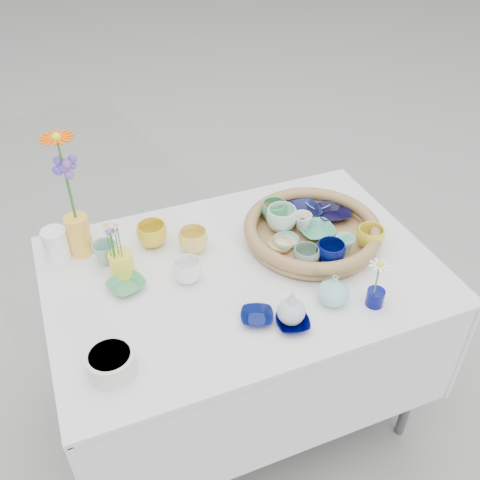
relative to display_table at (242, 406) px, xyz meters
name	(u,v)px	position (x,y,z in m)	size (l,w,h in m)	color
ground	(242,406)	(0.00, 0.00, 0.00)	(80.00, 80.00, 0.00)	gray
display_table	(242,406)	(0.00, 0.00, 0.00)	(1.26, 0.86, 0.77)	white
wicker_tray	(312,231)	(0.28, 0.05, 0.80)	(0.47, 0.47, 0.08)	olive
tray_ceramic_0	(303,212)	(0.31, 0.17, 0.80)	(0.13, 0.13, 0.03)	#0B113D
tray_ceramic_1	(333,213)	(0.40, 0.12, 0.80)	(0.13, 0.13, 0.03)	black
tray_ceramic_2	(370,237)	(0.44, -0.07, 0.82)	(0.09, 0.09, 0.07)	yellow
tray_ceramic_3	(317,231)	(0.30, 0.05, 0.80)	(0.12, 0.12, 0.03)	#419C77
tray_ceramic_4	(306,257)	(0.19, -0.08, 0.82)	(0.09, 0.09, 0.07)	slate
tray_ceramic_5	(286,241)	(0.18, 0.04, 0.80)	(0.09, 0.09, 0.03)	#9EC8BB
tray_ceramic_6	(282,219)	(0.20, 0.13, 0.83)	(0.11, 0.11, 0.09)	#C3F3DC
tray_ceramic_7	(302,222)	(0.27, 0.10, 0.81)	(0.07, 0.07, 0.06)	white
tray_ceramic_8	(317,204)	(0.39, 0.20, 0.79)	(0.09, 0.09, 0.02)	#7CC2E2
tray_ceramic_9	(330,253)	(0.27, -0.09, 0.82)	(0.10, 0.10, 0.07)	#020A4E
tray_ceramic_10	(280,246)	(0.15, 0.03, 0.80)	(0.08, 0.08, 0.03)	#E2C07C
tray_ceramic_11	(345,244)	(0.34, -0.06, 0.81)	(0.06, 0.06, 0.06)	#83D5C4
tray_ceramic_12	(274,211)	(0.20, 0.19, 0.82)	(0.09, 0.09, 0.07)	#429B61
loose_ceramic_0	(152,235)	(-0.24, 0.24, 0.81)	(0.10, 0.10, 0.08)	gold
loose_ceramic_1	(193,240)	(-0.12, 0.15, 0.80)	(0.10, 0.10, 0.08)	#E4C754
loose_ceramic_2	(126,285)	(-0.37, 0.05, 0.78)	(0.11, 0.11, 0.03)	#4A9E67
loose_ceramic_3	(188,271)	(-0.18, 0.02, 0.80)	(0.09, 0.09, 0.07)	white
loose_ceramic_4	(257,317)	(-0.05, -0.23, 0.78)	(0.10, 0.10, 0.02)	#06104A
loose_ceramic_5	(105,253)	(-0.41, 0.20, 0.80)	(0.08, 0.08, 0.07)	#80B6A6
loose_ceramic_6	(293,323)	(0.04, -0.29, 0.78)	(0.10, 0.10, 0.02)	#000136
fluted_bowl	(111,363)	(-0.48, -0.26, 0.80)	(0.13, 0.13, 0.07)	beige
bud_vase_paleblue	(292,306)	(0.04, -0.27, 0.83)	(0.08, 0.08, 0.13)	silver
bud_vase_seafoam	(334,289)	(0.20, -0.24, 0.82)	(0.10, 0.10, 0.10)	#88CEC6
bud_vase_cobalt	(375,298)	(0.31, -0.30, 0.79)	(0.05, 0.05, 0.05)	#05095B
single_daisy	(377,280)	(0.30, -0.31, 0.87)	(0.07, 0.07, 0.13)	white
tall_vase_yellow	(79,235)	(-0.47, 0.28, 0.84)	(0.08, 0.08, 0.15)	yellow
gerbera	(66,179)	(-0.47, 0.28, 1.05)	(0.12, 0.12, 0.30)	#FF5800
hydrangea	(71,194)	(-0.47, 0.28, 1.00)	(0.07, 0.07, 0.25)	#554CC9
white_pitcher	(56,244)	(-0.55, 0.29, 0.82)	(0.12, 0.08, 0.11)	white
daisy_cup	(122,264)	(-0.37, 0.12, 0.81)	(0.08, 0.08, 0.08)	yellow
daisy_posy	(114,239)	(-0.38, 0.12, 0.91)	(0.07, 0.07, 0.13)	white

